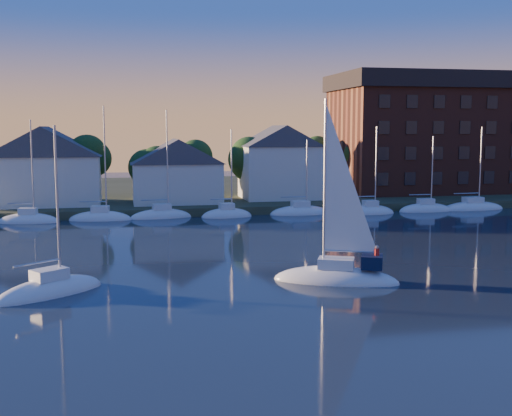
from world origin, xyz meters
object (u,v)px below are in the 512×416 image
object	(u,v)px
clubhouse_centre	(176,170)
hero_sailboat	(338,274)
clubhouse_west	(46,165)
clubhouse_east	(280,161)
condo_block	(437,132)
drifting_sailboat_left	(50,293)

from	to	relation	value
clubhouse_centre	hero_sailboat	xyz separation A→B (m)	(7.55, -41.16, -4.56)
clubhouse_west	clubhouse_east	world-z (taller)	clubhouse_east
clubhouse_centre	clubhouse_west	bearing A→B (deg)	176.42
clubhouse_east	hero_sailboat	xyz separation A→B (m)	(-6.45, -43.16, -5.43)
condo_block	clubhouse_centre	bearing A→B (deg)	-168.76
clubhouse_west	clubhouse_centre	xyz separation A→B (m)	(16.00, -1.00, -0.80)
clubhouse_west	drifting_sailboat_left	size ratio (longest dim) A/B	1.17
condo_block	drifting_sailboat_left	size ratio (longest dim) A/B	2.65
clubhouse_east	drifting_sailboat_left	size ratio (longest dim) A/B	0.90
hero_sailboat	drifting_sailboat_left	distance (m)	18.90
clubhouse_east	condo_block	bearing A→B (deg)	12.89
clubhouse_centre	hero_sailboat	bearing A→B (deg)	-79.61
clubhouse_centre	condo_block	bearing A→B (deg)	11.24
clubhouse_centre	condo_block	distance (m)	41.05
clubhouse_east	drifting_sailboat_left	distance (m)	49.92
condo_block	hero_sailboat	xyz separation A→B (m)	(-32.45, -49.11, -9.22)
clubhouse_west	hero_sailboat	xyz separation A→B (m)	(23.55, -42.16, -5.36)
drifting_sailboat_left	clubhouse_east	bearing A→B (deg)	21.75
clubhouse_centre	drifting_sailboat_left	distance (m)	42.45
hero_sailboat	drifting_sailboat_left	size ratio (longest dim) A/B	1.15
clubhouse_west	hero_sailboat	size ratio (longest dim) A/B	1.01
clubhouse_centre	drifting_sailboat_left	bearing A→B (deg)	-105.60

